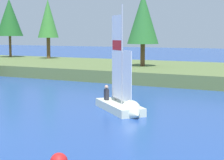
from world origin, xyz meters
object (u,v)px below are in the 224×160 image
Objects in this scene: shoreline_tree_midleft at (48,19)px; shoreline_tree_centre at (143,18)px; sailboat at (124,105)px; shoreline_tree_left at (9,17)px.

shoreline_tree_midleft is 1.06× the size of shoreline_tree_centre.
shoreline_tree_centre is 1.16× the size of sailboat.
shoreline_tree_left is at bearing -179.73° from shoreline_tree_midleft.
shoreline_tree_left reaches higher than shoreline_tree_centre.
shoreline_tree_left is 1.05× the size of shoreline_tree_midleft.
shoreline_tree_left is 21.21m from shoreline_tree_centre.
shoreline_tree_centre reaches higher than sailboat.
shoreline_tree_midleft is 29.59m from sailboat.
shoreline_tree_centre is (20.59, -5.04, -0.69)m from shoreline_tree_left.
shoreline_tree_left reaches higher than shoreline_tree_midleft.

